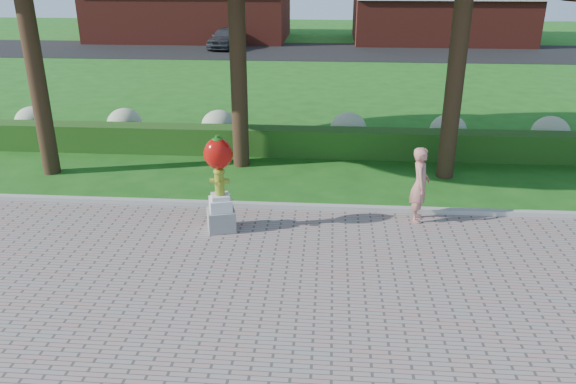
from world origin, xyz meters
name	(u,v)px	position (x,y,z in m)	size (l,w,h in m)	color
ground	(301,279)	(0.00, 0.00, 0.00)	(100.00, 100.00, 0.00)	#1C5916
curb	(308,208)	(0.00, 3.00, 0.07)	(40.00, 0.18, 0.15)	#ADADA5
lawn_hedge	(314,142)	(0.00, 7.00, 0.40)	(24.00, 0.70, 0.80)	#234D16
hydrangea_row	(334,128)	(0.57, 8.00, 0.55)	(20.10, 1.10, 0.99)	#ABB288
street	(325,51)	(0.00, 28.00, 0.01)	(50.00, 8.00, 0.02)	black
hydrant_sculpture	(219,181)	(-1.77, 1.82, 1.13)	(0.69, 0.69, 2.05)	gray
woman	(420,185)	(2.39, 2.60, 0.87)	(0.60, 0.40, 1.65)	tan
parked_car	(226,38)	(-6.56, 28.85, 0.71)	(1.62, 4.04, 1.38)	#3C3D43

